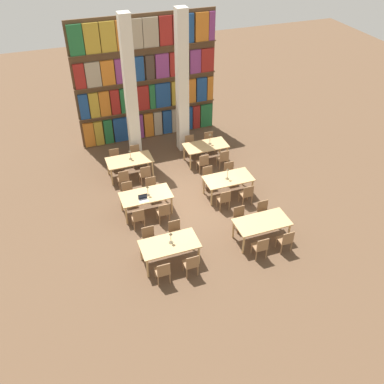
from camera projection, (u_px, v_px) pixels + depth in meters
ground_plane at (190, 203)px, 16.03m from camera, size 40.00×40.00×0.00m
bookshelf_bank at (147, 81)px, 18.55m from camera, size 6.26×0.35×5.50m
pillar_left at (130, 92)px, 16.88m from camera, size 0.45×0.45×6.00m
pillar_center at (182, 85)px, 17.47m from camera, size 0.45×0.45×6.00m
reading_table_0 at (169, 246)px, 13.21m from camera, size 1.82×0.95×0.78m
chair_0 at (163, 271)px, 12.65m from camera, size 0.42×0.40×0.87m
chair_1 at (149, 238)px, 13.79m from camera, size 0.42×0.40×0.87m
chair_2 at (191, 264)px, 12.90m from camera, size 0.42×0.40×0.87m
chair_3 at (176, 232)px, 14.04m from camera, size 0.42×0.40×0.87m
desk_lamp_0 at (171, 236)px, 13.03m from camera, size 0.14×0.14×0.41m
reading_table_1 at (262, 224)px, 14.04m from camera, size 1.82×0.95×0.78m
chair_4 at (260, 247)px, 13.49m from camera, size 0.42×0.40×0.87m
chair_5 at (240, 218)px, 14.63m from camera, size 0.42×0.40×0.87m
chair_6 at (286, 240)px, 13.73m from camera, size 0.42×0.40×0.87m
chair_7 at (264, 212)px, 14.88m from camera, size 0.42×0.40×0.87m
reading_table_2 at (146, 197)px, 15.21m from camera, size 1.82×0.95×0.78m
chair_8 at (138, 218)px, 14.63m from camera, size 0.42×0.40×0.87m
chair_9 at (128, 193)px, 15.78m from camera, size 0.42×0.40×0.87m
chair_10 at (163, 212)px, 14.88m from camera, size 0.42×0.40×0.87m
chair_11 at (152, 188)px, 16.02m from camera, size 0.42×0.40×0.87m
desk_lamp_1 at (148, 189)px, 14.98m from camera, size 0.14×0.14×0.41m
laptop at (143, 199)px, 14.88m from camera, size 0.32×0.22×0.21m
reading_table_3 at (228, 180)px, 16.04m from camera, size 1.82×0.95×0.78m
chair_12 at (224, 199)px, 15.47m from camera, size 0.42×0.40×0.87m
chair_13 at (208, 177)px, 16.61m from camera, size 0.42×0.40×0.87m
chair_14 at (247, 194)px, 15.72m from camera, size 0.42×0.40×0.87m
chair_15 at (230, 172)px, 16.86m from camera, size 0.42×0.40×0.87m
desk_lamp_2 at (228, 172)px, 15.77m from camera, size 0.14×0.14×0.46m
reading_table_4 at (130, 161)px, 17.08m from camera, size 1.82×0.95×0.78m
chair_16 at (123, 178)px, 16.52m from camera, size 0.42×0.40×0.87m
chair_17 at (115, 159)px, 17.66m from camera, size 0.42×0.40×0.87m
chair_18 at (145, 174)px, 16.75m from camera, size 0.42×0.40×0.87m
chair_19 at (136, 155)px, 17.90m from camera, size 0.42×0.40×0.87m
desk_lamp_3 at (130, 153)px, 16.89m from camera, size 0.14×0.14×0.42m
reading_table_5 at (206, 147)px, 17.98m from camera, size 1.82×0.95×0.78m
chair_20 at (203, 162)px, 17.43m from camera, size 0.42×0.40×0.87m
chair_21 at (190, 145)px, 18.57m from camera, size 0.42×0.40×0.87m
chair_22 at (223, 158)px, 17.67m from camera, size 0.42×0.40×0.87m
chair_23 at (209, 141)px, 18.81m from camera, size 0.42×0.40×0.87m
desk_lamp_4 at (210, 137)px, 17.82m from camera, size 0.14×0.14×0.48m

